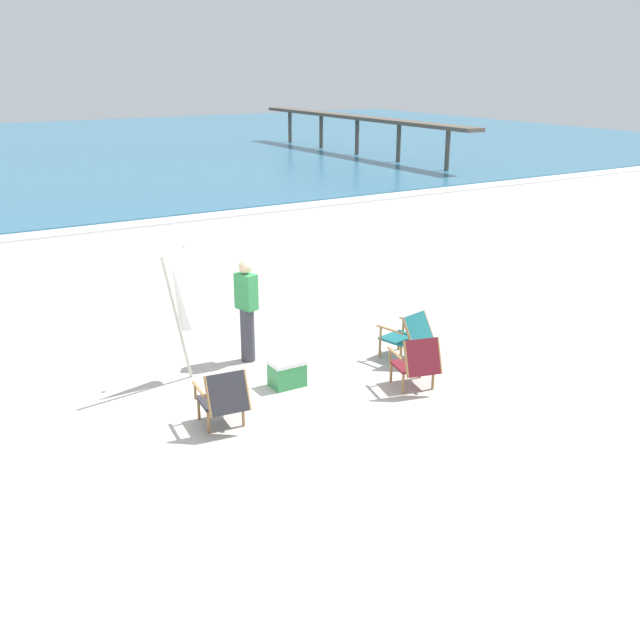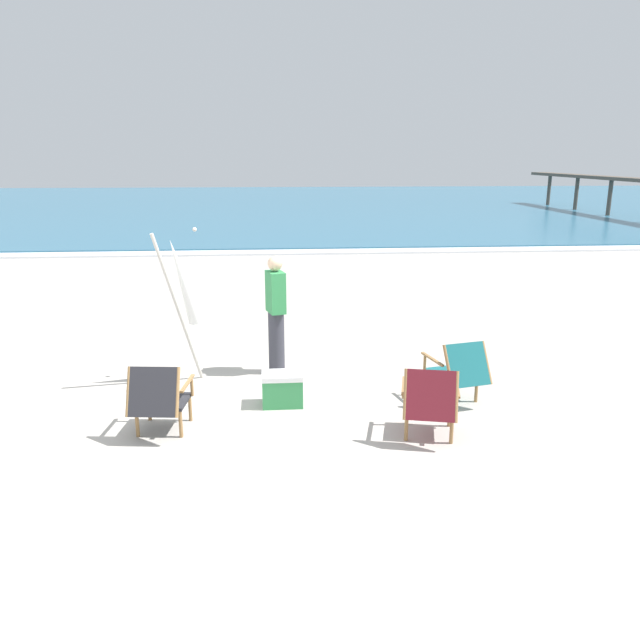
% 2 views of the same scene
% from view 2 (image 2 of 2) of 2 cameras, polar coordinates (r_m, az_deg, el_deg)
% --- Properties ---
extents(ground_plane, '(80.00, 80.00, 0.00)m').
position_cam_2_polar(ground_plane, '(7.42, -10.37, -8.61)').
color(ground_plane, '#B2AAA0').
extents(sea, '(80.00, 40.00, 0.10)m').
position_cam_2_polar(sea, '(39.70, -5.88, 10.56)').
color(sea, '#2D6684').
rests_on(sea, ground).
extents(surf_band, '(80.00, 1.10, 0.06)m').
position_cam_2_polar(surf_band, '(19.52, -6.93, 6.17)').
color(surf_band, white).
rests_on(surf_band, ground).
extents(beach_chair_far_center, '(0.73, 0.86, 0.79)m').
position_cam_2_polar(beach_chair_far_center, '(7.71, 12.54, -4.45)').
color(beach_chair_far_center, '#196066').
rests_on(beach_chair_far_center, ground).
extents(beach_chair_back_left, '(0.71, 0.79, 0.82)m').
position_cam_2_polar(beach_chair_back_left, '(6.67, 10.02, -7.32)').
color(beach_chair_back_left, maroon).
rests_on(beach_chair_back_left, ground).
extents(beach_chair_front_left, '(0.65, 0.76, 0.81)m').
position_cam_2_polar(beach_chair_front_left, '(6.90, -14.52, -6.85)').
color(beach_chair_front_left, '#28282D').
rests_on(beach_chair_front_left, ground).
extents(umbrella_furled_white, '(0.63, 0.56, 2.04)m').
position_cam_2_polar(umbrella_furled_white, '(8.19, -12.37, 3.29)').
color(umbrella_furled_white, '#B7B2A8').
rests_on(umbrella_furled_white, ground).
extents(person_near_chairs, '(0.28, 0.38, 1.63)m').
position_cam_2_polar(person_near_chairs, '(8.49, -4.05, 0.58)').
color(person_near_chairs, '#383842').
rests_on(person_near_chairs, ground).
extents(cooler_box, '(0.49, 0.35, 0.40)m').
position_cam_2_polar(cooler_box, '(7.56, -3.46, -6.30)').
color(cooler_box, '#338C4C').
rests_on(cooler_box, ground).
extents(pier_distant, '(0.90, 16.90, 1.96)m').
position_cam_2_polar(pier_distant, '(33.86, 25.11, 11.45)').
color(pier_distant, brown).
rests_on(pier_distant, ground).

